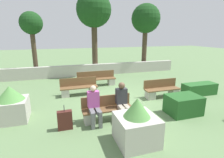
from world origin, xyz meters
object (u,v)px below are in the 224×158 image
person_seated_man (94,104)px  planter_corner_right (11,104)px  bench_back (79,89)px  planter_corner_left (136,125)px  bench_left_side (97,80)px  tree_leftmost (31,26)px  suitcase (65,120)px  person_seated_woman (123,100)px  tree_center_left (94,11)px  bench_front (108,111)px  tree_center_right (146,20)px  bench_right_side (162,91)px

person_seated_man → planter_corner_right: person_seated_man is taller
bench_back → planter_corner_left: size_ratio=1.39×
bench_left_side → planter_corner_left: 5.67m
planter_corner_right → tree_leftmost: size_ratio=0.29×
bench_back → person_seated_man: size_ratio=1.39×
bench_back → suitcase: 3.19m
bench_back → person_seated_man: bearing=-86.7°
bench_left_side → bench_back: same height
person_seated_man → planter_corner_right: bearing=157.7°
person_seated_woman → tree_center_left: tree_center_left is taller
bench_left_side → planter_corner_right: 4.88m
person_seated_man → person_seated_woman: bearing=0.2°
bench_front → person_seated_man: 0.65m
bench_front → planter_corner_left: (0.37, -1.52, 0.23)m
tree_leftmost → bench_left_side: bearing=-42.3°
bench_back → tree_center_right: 8.28m
suitcase → tree_leftmost: size_ratio=0.19×
person_seated_woman → tree_leftmost: size_ratio=0.31×
tree_leftmost → planter_corner_left: bearing=-69.3°
person_seated_man → tree_center_right: tree_center_right is taller
bench_back → planter_corner_right: (-2.52, -1.91, 0.27)m
bench_back → person_seated_woman: person_seated_woman is taller
bench_right_side → tree_leftmost: size_ratio=0.40×
bench_front → person_seated_man: size_ratio=1.36×
person_seated_man → suitcase: size_ratio=1.59×
bench_front → tree_center_right: size_ratio=0.34×
bench_left_side → person_seated_man: person_seated_man is taller
tree_center_left → tree_leftmost: bearing=177.2°
tree_leftmost → tree_center_right: 8.22m
planter_corner_left → suitcase: size_ratio=1.59×
bench_right_side → bench_front: bearing=-152.3°
tree_leftmost → tree_center_left: (4.06, -0.20, 1.00)m
bench_back → tree_center_right: tree_center_right is taller
bench_back → planter_corner_right: bearing=-142.1°
bench_back → tree_leftmost: (-2.34, 4.48, 3.09)m
bench_left_side → tree_center_right: 6.79m
bench_right_side → person_seated_woman: 3.02m
tree_leftmost → tree_center_right: size_ratio=0.83×
planter_corner_left → tree_leftmost: bearing=110.7°
bench_front → planter_corner_right: size_ratio=1.43×
bench_right_side → tree_center_left: size_ratio=0.30×
bench_back → tree_leftmost: bearing=118.4°
person_seated_man → suitcase: person_seated_man is taller
planter_corner_left → bench_left_side: bearing=88.5°
person_seated_man → tree_center_left: (1.59, 7.28, 3.70)m
bench_right_side → tree_center_right: (2.16, 6.05, 3.65)m
bench_right_side → person_seated_man: 3.90m
suitcase → tree_center_right: 10.80m
planter_corner_right → suitcase: size_ratio=1.52×
planter_corner_right → suitcase: bearing=-34.6°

